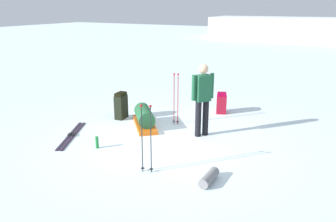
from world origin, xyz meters
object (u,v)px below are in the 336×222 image
object	(u,v)px
backpack_bright	(221,103)
ski_poles_planted_near	(176,96)
gear_sled	(144,118)
ski_poles_planted_far	(146,135)
backpack_large_dark	(121,106)
ski_pair_near	(72,135)
sleeping_mat_rolled	(209,178)
thermos_bottle	(97,142)
skier_standing	(203,96)

from	to	relation	value
backpack_bright	ski_poles_planted_near	size ratio (longest dim) A/B	0.44
gear_sled	ski_poles_planted_far	bearing A→B (deg)	-56.28
backpack_large_dark	backpack_bright	distance (m)	2.83
ski_pair_near	sleeping_mat_rolled	size ratio (longest dim) A/B	3.02
ski_poles_planted_far	gear_sled	size ratio (longest dim) A/B	0.96
ski_poles_planted_near	ski_poles_planted_far	distance (m)	2.73
sleeping_mat_rolled	thermos_bottle	size ratio (longest dim) A/B	2.12
gear_sled	backpack_large_dark	bearing A→B (deg)	165.92
ski_poles_planted_near	ski_poles_planted_far	xyz separation A→B (m)	(0.77, -2.62, -0.02)
ski_poles_planted_far	backpack_large_dark	bearing A→B (deg)	134.71
backpack_bright	sleeping_mat_rolled	bearing A→B (deg)	-72.55
ski_poles_planted_near	backpack_large_dark	bearing A→B (deg)	-167.28
thermos_bottle	sleeping_mat_rolled	bearing A→B (deg)	-4.62
skier_standing	backpack_bright	world-z (taller)	skier_standing
ski_poles_planted_far	thermos_bottle	size ratio (longest dim) A/B	4.99
backpack_large_dark	skier_standing	bearing A→B (deg)	-2.56
sleeping_mat_rolled	thermos_bottle	world-z (taller)	thermos_bottle
ski_pair_near	backpack_bright	world-z (taller)	backpack_bright
skier_standing	sleeping_mat_rolled	size ratio (longest dim) A/B	3.09
skier_standing	sleeping_mat_rolled	bearing A→B (deg)	-63.12
ski_poles_planted_far	gear_sled	xyz separation A→B (m)	(-1.38, 2.06, -0.50)
skier_standing	sleeping_mat_rolled	distance (m)	2.40
ski_poles_planted_far	thermos_bottle	xyz separation A→B (m)	(-1.52, 0.40, -0.59)
backpack_bright	thermos_bottle	distance (m)	3.95
backpack_large_dark	ski_poles_planted_far	bearing A→B (deg)	-45.29
thermos_bottle	ski_poles_planted_far	bearing A→B (deg)	-14.73
ski_poles_planted_far	sleeping_mat_rolled	distance (m)	1.33
backpack_large_dark	ski_poles_planted_near	world-z (taller)	ski_poles_planted_near
ski_poles_planted_near	sleeping_mat_rolled	distance (m)	3.18
skier_standing	ski_poles_planted_near	size ratio (longest dim) A/B	1.28
thermos_bottle	backpack_large_dark	bearing A→B (deg)	111.45
sleeping_mat_rolled	thermos_bottle	bearing A→B (deg)	175.38
skier_standing	ski_poles_planted_near	world-z (taller)	skier_standing
skier_standing	backpack_bright	distance (m)	2.01
backpack_large_dark	ski_poles_planted_far	distance (m)	3.24
ski_poles_planted_near	thermos_bottle	world-z (taller)	ski_poles_planted_near
ski_pair_near	ski_poles_planted_near	bearing A→B (deg)	48.15
skier_standing	gear_sled	world-z (taller)	skier_standing
backpack_bright	gear_sled	bearing A→B (deg)	-123.40
ski_poles_planted_near	thermos_bottle	distance (m)	2.42
backpack_bright	sleeping_mat_rolled	distance (m)	4.07
ski_poles_planted_near	gear_sled	distance (m)	0.97
backpack_bright	thermos_bottle	bearing A→B (deg)	-111.76
gear_sled	skier_standing	bearing A→B (deg)	4.28
backpack_large_dark	ski_poles_planted_near	distance (m)	1.58
ski_pair_near	backpack_large_dark	world-z (taller)	backpack_large_dark
ski_poles_planted_far	sleeping_mat_rolled	xyz separation A→B (m)	(1.16, 0.18, -0.63)
ski_pair_near	ski_poles_planted_far	size ratio (longest dim) A/B	1.28
ski_pair_near	thermos_bottle	xyz separation A→B (m)	(1.00, -0.27, 0.12)
backpack_large_dark	gear_sled	bearing A→B (deg)	-14.08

